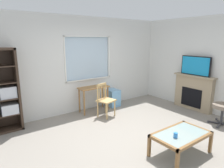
{
  "coord_description": "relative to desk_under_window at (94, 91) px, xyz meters",
  "views": [
    {
      "loc": [
        -2.62,
        -2.88,
        2.06
      ],
      "look_at": [
        -0.18,
        0.43,
        1.13
      ],
      "focal_mm": 31.54,
      "sensor_mm": 36.0,
      "label": 1
    }
  ],
  "objects": [
    {
      "name": "ground",
      "position": [
        -0.21,
        -1.86,
        -0.6
      ],
      "size": [
        6.58,
        5.41,
        0.02
      ],
      "primitive_type": "cube",
      "color": "gray"
    },
    {
      "name": "coffee_table",
      "position": [
        0.1,
        -2.86,
        -0.23
      ],
      "size": [
        1.06,
        0.64,
        0.41
      ],
      "color": "#8C9E99",
      "rests_on": "ground"
    },
    {
      "name": "tv",
      "position": [
        2.47,
        -1.61,
        0.73
      ],
      "size": [
        0.06,
        0.89,
        0.56
      ],
      "color": "black",
      "rests_on": "fireplace"
    },
    {
      "name": "wooden_chair",
      "position": [
        0.05,
        -0.52,
        -0.13
      ],
      "size": [
        0.51,
        0.5,
        0.9
      ],
      "color": "tan",
      "rests_on": "ground"
    },
    {
      "name": "wall_back_with_window",
      "position": [
        -0.23,
        0.35,
        0.74
      ],
      "size": [
        5.58,
        0.15,
        2.7
      ],
      "color": "silver",
      "rests_on": "ground"
    },
    {
      "name": "plastic_drawer_unit",
      "position": [
        0.72,
        0.05,
        -0.33
      ],
      "size": [
        0.35,
        0.4,
        0.52
      ],
      "primitive_type": "cube",
      "color": "#72ADDB",
      "rests_on": "ground"
    },
    {
      "name": "sippy_cup",
      "position": [
        -0.11,
        -2.89,
        -0.13
      ],
      "size": [
        0.07,
        0.07,
        0.09
      ],
      "primitive_type": "cylinder",
      "color": "#337FD6",
      "rests_on": "coffee_table"
    },
    {
      "name": "desk_under_window",
      "position": [
        0.0,
        0.0,
        0.0
      ],
      "size": [
        0.89,
        0.39,
        0.73
      ],
      "color": "olive",
      "rests_on": "ground"
    },
    {
      "name": "wall_right",
      "position": [
        2.65,
        -1.86,
        0.76
      ],
      "size": [
        0.12,
        4.61,
        2.7
      ],
      "primitive_type": "cube",
      "color": "silver",
      "rests_on": "ground"
    },
    {
      "name": "fireplace",
      "position": [
        2.49,
        -1.61,
        -0.07
      ],
      "size": [
        0.26,
        1.25,
        1.04
      ],
      "color": "tan",
      "rests_on": "ground"
    }
  ]
}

